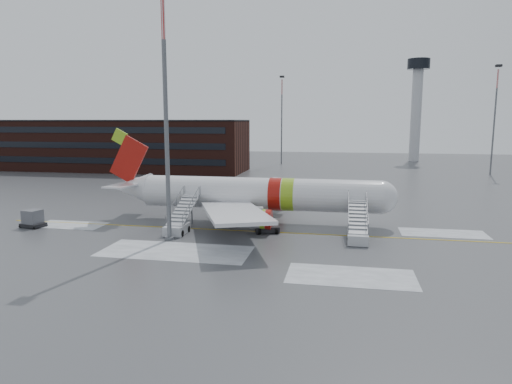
% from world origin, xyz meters
% --- Properties ---
extents(ground, '(260.00, 260.00, 0.00)m').
position_xyz_m(ground, '(0.00, 0.00, 0.00)').
color(ground, '#494C4F').
rests_on(ground, ground).
extents(airliner, '(35.03, 32.97, 11.18)m').
position_xyz_m(airliner, '(-1.51, 3.55, 3.42)').
color(airliner, silver).
rests_on(airliner, ground).
extents(airstair_fwd, '(2.05, 7.70, 3.48)m').
position_xyz_m(airstair_fwd, '(10.79, -2.99, 1.06)').
color(airstair_fwd, '#ABAEB2').
rests_on(airstair_fwd, ground).
extents(airstair_aft, '(2.05, 7.70, 3.48)m').
position_xyz_m(airstair_aft, '(-8.21, -2.99, 1.06)').
color(airstair_aft, '#B3B5BB').
rests_on(airstair_aft, ground).
extents(pushback_tug, '(2.83, 2.44, 1.45)m').
position_xyz_m(pushback_tug, '(1.09, -1.40, 0.64)').
color(pushback_tug, black).
rests_on(pushback_tug, ground).
extents(uld_container, '(2.74, 2.21, 2.00)m').
position_xyz_m(uld_container, '(-25.56, -3.78, 0.94)').
color(uld_container, black).
rests_on(uld_container, ground).
extents(light_mast_near, '(1.20, 1.20, 24.96)m').
position_xyz_m(light_mast_near, '(-8.12, -6.10, 12.93)').
color(light_mast_near, '#595B60').
rests_on(light_mast_near, ground).
extents(terminal_building, '(62.00, 16.11, 12.30)m').
position_xyz_m(terminal_building, '(-45.00, 54.98, 6.20)').
color(terminal_building, '#3F1E16').
rests_on(terminal_building, ground).
extents(control_tower, '(6.40, 6.40, 30.00)m').
position_xyz_m(control_tower, '(30.00, 95.00, 18.75)').
color(control_tower, '#B2B5BA').
rests_on(control_tower, ground).
extents(light_mast_far_ne, '(1.20, 1.20, 24.25)m').
position_xyz_m(light_mast_far_ne, '(42.00, 62.00, 13.84)').
color(light_mast_far_ne, '#595B60').
rests_on(light_mast_far_ne, ground).
extents(light_mast_far_n, '(1.20, 1.20, 24.25)m').
position_xyz_m(light_mast_far_n, '(-8.00, 78.00, 13.84)').
color(light_mast_far_n, '#595B60').
rests_on(light_mast_far_n, ground).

